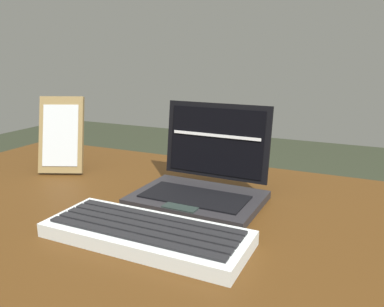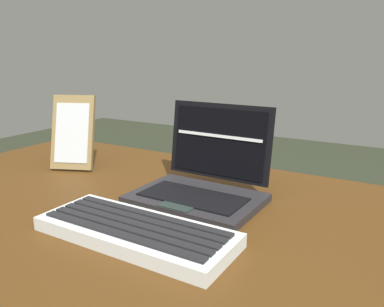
% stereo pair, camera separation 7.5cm
% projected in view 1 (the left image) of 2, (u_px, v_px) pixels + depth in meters
% --- Properties ---
extents(desk, '(1.54, 0.77, 0.71)m').
position_uv_depth(desk, '(205.00, 258.00, 0.73)').
color(desk, '#4C2D10').
rests_on(desk, ground).
extents(laptop_front, '(0.26, 0.21, 0.19)m').
position_uv_depth(laptop_front, '(203.00, 181.00, 0.81)').
color(laptop_front, '#262427').
rests_on(laptop_front, desk).
extents(external_keyboard, '(0.34, 0.14, 0.03)m').
position_uv_depth(external_keyboard, '(146.00, 233.00, 0.63)').
color(external_keyboard, silver).
rests_on(external_keyboard, desk).
extents(photo_frame, '(0.13, 0.11, 0.19)m').
position_uv_depth(photo_frame, '(61.00, 135.00, 0.98)').
color(photo_frame, olive).
rests_on(photo_frame, desk).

